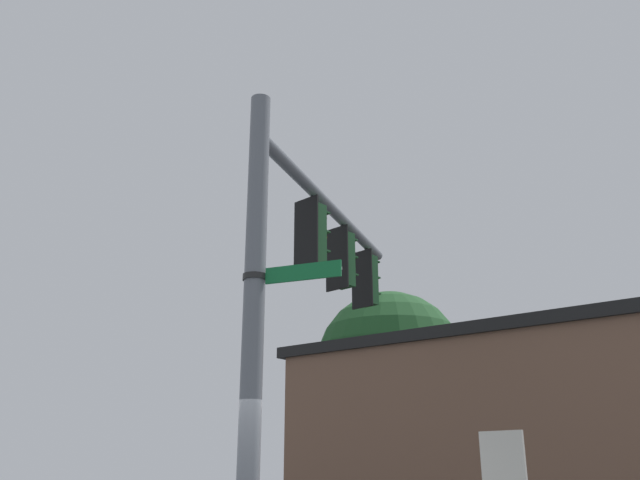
{
  "coord_description": "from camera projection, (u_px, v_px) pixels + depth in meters",
  "views": [
    {
      "loc": [
        6.53,
        -5.62,
        1.64
      ],
      "look_at": [
        -0.91,
        2.24,
        5.44
      ],
      "focal_mm": 37.17,
      "sensor_mm": 36.0,
      "label": 1
    }
  ],
  "objects": [
    {
      "name": "traffic_light_nearest_pole",
      "position": [
        314.0,
        235.0,
        11.19
      ],
      "size": [
        0.54,
        0.49,
        1.31
      ],
      "color": "black"
    },
    {
      "name": "tree_by_storefront",
      "position": [
        391.0,
        366.0,
        19.43
      ],
      "size": [
        4.35,
        4.35,
        6.77
      ],
      "color": "#4C3823",
      "rests_on": "ground"
    },
    {
      "name": "traffic_light_mid_outer",
      "position": [
        368.0,
        280.0,
        13.87
      ],
      "size": [
        0.54,
        0.49,
        1.31
      ],
      "color": "black"
    },
    {
      "name": "storefront_building",
      "position": [
        543.0,
        435.0,
        16.4
      ],
      "size": [
        13.4,
        7.32,
        4.99
      ],
      "color": "brown",
      "rests_on": "ground"
    },
    {
      "name": "signal_pole",
      "position": [
        253.0,
        327.0,
        8.68
      ],
      "size": [
        0.29,
        0.29,
        6.87
      ],
      "primitive_type": "cylinder",
      "color": "slate",
      "rests_on": "ground"
    },
    {
      "name": "street_name_sign",
      "position": [
        277.0,
        275.0,
        8.79
      ],
      "size": [
        1.32,
        0.65,
        0.22
      ],
      "color": "#147238"
    },
    {
      "name": "traffic_light_mid_inner",
      "position": [
        344.0,
        260.0,
        12.53
      ],
      "size": [
        0.54,
        0.49,
        1.31
      ],
      "color": "black"
    },
    {
      "name": "mast_arm",
      "position": [
        332.0,
        209.0,
        12.25
      ],
      "size": [
        2.45,
        5.64,
        0.21
      ],
      "primitive_type": "cylinder",
      "rotation": [
        0.0,
        1.57,
        1.96
      ],
      "color": "slate"
    }
  ]
}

